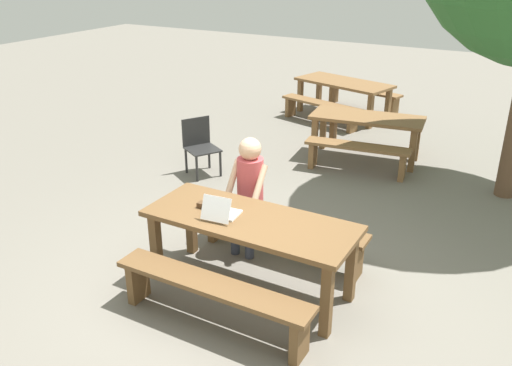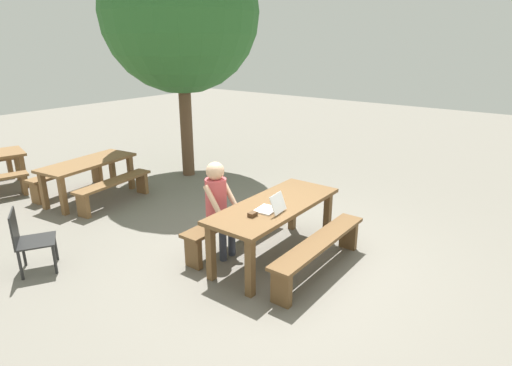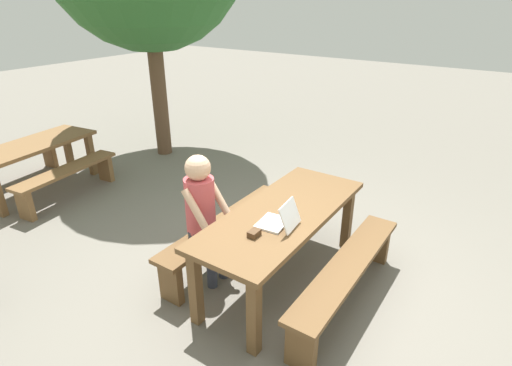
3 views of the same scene
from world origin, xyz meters
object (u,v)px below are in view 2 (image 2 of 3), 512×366
at_px(picnic_table_mid, 88,167).
at_px(laptop, 271,207).
at_px(plastic_chair, 28,239).
at_px(tree_left, 180,13).
at_px(picnic_table_front, 275,211).
at_px(small_pouch, 252,214).
at_px(person_seated, 218,202).

bearing_deg(picnic_table_mid, laptop, -98.23).
height_order(plastic_chair, tree_left, tree_left).
height_order(plastic_chair, picnic_table_mid, plastic_chair).
xyz_separation_m(plastic_chair, picnic_table_mid, (1.95, 1.74, 0.15)).
relative_size(picnic_table_front, plastic_chair, 2.46).
bearing_deg(small_pouch, picnic_table_mid, 85.34).
bearing_deg(small_pouch, tree_left, 56.03).
distance_m(picnic_table_front, tree_left, 4.86).
height_order(laptop, small_pouch, laptop).
distance_m(person_seated, picnic_table_mid, 3.36).
bearing_deg(tree_left, small_pouch, -123.97).
height_order(picnic_table_front, plastic_chair, plastic_chair).
xyz_separation_m(person_seated, picnic_table_mid, (0.20, 3.35, -0.18)).
xyz_separation_m(laptop, person_seated, (-0.13, 0.75, -0.06)).
xyz_separation_m(laptop, tree_left, (2.19, 3.72, 2.44)).
relative_size(person_seated, tree_left, 0.27).
bearing_deg(tree_left, picnic_table_mid, 169.84).
bearing_deg(small_pouch, laptop, -18.76).
height_order(picnic_table_front, small_pouch, small_pouch).
height_order(person_seated, plastic_chair, person_seated).
relative_size(small_pouch, tree_left, 0.02).
bearing_deg(person_seated, picnic_table_mid, 86.56).
distance_m(small_pouch, tree_left, 5.03).
height_order(laptop, picnic_table_mid, laptop).
xyz_separation_m(person_seated, tree_left, (2.32, 2.97, 2.51)).
distance_m(laptop, small_pouch, 0.28).
bearing_deg(person_seated, small_pouch, -100.75).
relative_size(picnic_table_front, small_pouch, 18.45).
height_order(picnic_table_front, laptop, laptop).
height_order(small_pouch, tree_left, tree_left).
relative_size(plastic_chair, picnic_table_mid, 0.46).
distance_m(laptop, picnic_table_mid, 4.11).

